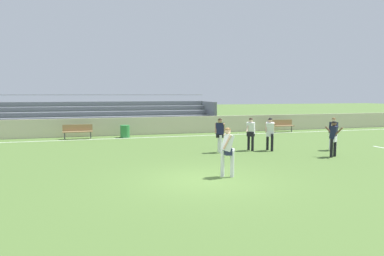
{
  "coord_description": "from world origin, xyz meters",
  "views": [
    {
      "loc": [
        -3.8,
        -10.97,
        2.81
      ],
      "look_at": [
        1.5,
        6.56,
        1.07
      ],
      "focal_mm": 33.66,
      "sensor_mm": 36.0,
      "label": 1
    }
  ],
  "objects_px": {
    "player_white_challenging": "(251,131)",
    "player_white_pressing_high": "(270,131)",
    "player_dark_on_ball": "(220,132)",
    "bleacher_stand": "(92,116)",
    "trash_bin": "(125,131)",
    "bench_near_bin": "(78,130)",
    "soccer_ball": "(233,150)",
    "bench_near_wall_gap": "(282,125)",
    "player_dark_deep_cover": "(333,131)",
    "player_dark_dropping_back": "(334,136)",
    "player_white_wide_left": "(228,148)"
  },
  "relations": [
    {
      "from": "bench_near_bin",
      "to": "player_white_challenging",
      "type": "xyz_separation_m",
      "value": [
        8.3,
        -7.39,
        0.43
      ]
    },
    {
      "from": "player_dark_on_ball",
      "to": "player_dark_dropping_back",
      "type": "xyz_separation_m",
      "value": [
        4.43,
        -2.58,
        -0.03
      ]
    },
    {
      "from": "bench_near_bin",
      "to": "trash_bin",
      "type": "relative_size",
      "value": 2.26
    },
    {
      "from": "trash_bin",
      "to": "player_dark_dropping_back",
      "type": "height_order",
      "value": "player_dark_dropping_back"
    },
    {
      "from": "player_white_pressing_high",
      "to": "soccer_ball",
      "type": "bearing_deg",
      "value": 179.03
    },
    {
      "from": "player_white_challenging",
      "to": "soccer_ball",
      "type": "height_order",
      "value": "player_white_challenging"
    },
    {
      "from": "bleacher_stand",
      "to": "player_dark_on_ball",
      "type": "bearing_deg",
      "value": -64.06
    },
    {
      "from": "bleacher_stand",
      "to": "trash_bin",
      "type": "height_order",
      "value": "bleacher_stand"
    },
    {
      "from": "trash_bin",
      "to": "player_white_wide_left",
      "type": "height_order",
      "value": "player_white_wide_left"
    },
    {
      "from": "player_white_challenging",
      "to": "player_dark_dropping_back",
      "type": "distance_m",
      "value": 3.86
    },
    {
      "from": "bleacher_stand",
      "to": "trash_bin",
      "type": "xyz_separation_m",
      "value": [
        1.95,
        -4.18,
        -0.79
      ]
    },
    {
      "from": "bench_near_bin",
      "to": "soccer_ball",
      "type": "distance_m",
      "value": 10.55
    },
    {
      "from": "bleacher_stand",
      "to": "player_dark_dropping_back",
      "type": "bearing_deg",
      "value": -54.6
    },
    {
      "from": "player_white_pressing_high",
      "to": "bench_near_bin",
      "type": "bearing_deg",
      "value": 139.99
    },
    {
      "from": "bleacher_stand",
      "to": "player_white_challenging",
      "type": "bearing_deg",
      "value": -57.34
    },
    {
      "from": "bleacher_stand",
      "to": "player_dark_on_ball",
      "type": "xyz_separation_m",
      "value": [
        5.64,
        -11.59,
        -0.2
      ]
    },
    {
      "from": "soccer_ball",
      "to": "player_dark_on_ball",
      "type": "bearing_deg",
      "value": 166.95
    },
    {
      "from": "player_white_wide_left",
      "to": "bleacher_stand",
      "type": "bearing_deg",
      "value": 103.83
    },
    {
      "from": "player_dark_on_ball",
      "to": "player_dark_dropping_back",
      "type": "bearing_deg",
      "value": -30.18
    },
    {
      "from": "bench_near_wall_gap",
      "to": "player_white_pressing_high",
      "type": "bearing_deg",
      "value": -124.34
    },
    {
      "from": "bench_near_wall_gap",
      "to": "player_white_wide_left",
      "type": "relative_size",
      "value": 1.07
    },
    {
      "from": "bleacher_stand",
      "to": "player_white_pressing_high",
      "type": "distance_m",
      "value": 14.36
    },
    {
      "from": "player_white_challenging",
      "to": "player_dark_deep_cover",
      "type": "bearing_deg",
      "value": -15.15
    },
    {
      "from": "bleacher_stand",
      "to": "trash_bin",
      "type": "bearing_deg",
      "value": -64.94
    },
    {
      "from": "bench_near_wall_gap",
      "to": "player_dark_on_ball",
      "type": "xyz_separation_m",
      "value": [
        -7.86,
        -7.54,
        0.44
      ]
    },
    {
      "from": "player_white_challenging",
      "to": "player_white_pressing_high",
      "type": "bearing_deg",
      "value": -19.97
    },
    {
      "from": "player_dark_deep_cover",
      "to": "bleacher_stand",
      "type": "bearing_deg",
      "value": 132.15
    },
    {
      "from": "bench_near_wall_gap",
      "to": "soccer_ball",
      "type": "relative_size",
      "value": 8.18
    },
    {
      "from": "bench_near_wall_gap",
      "to": "player_white_challenging",
      "type": "relative_size",
      "value": 1.1
    },
    {
      "from": "bench_near_wall_gap",
      "to": "bench_near_bin",
      "type": "distance_m",
      "value": 14.46
    },
    {
      "from": "player_dark_on_ball",
      "to": "player_white_wide_left",
      "type": "relative_size",
      "value": 0.98
    },
    {
      "from": "player_dark_dropping_back",
      "to": "player_white_pressing_high",
      "type": "relative_size",
      "value": 0.99
    },
    {
      "from": "bench_near_wall_gap",
      "to": "trash_bin",
      "type": "xyz_separation_m",
      "value": [
        -11.54,
        -0.12,
        -0.15
      ]
    },
    {
      "from": "bench_near_bin",
      "to": "soccer_ball",
      "type": "relative_size",
      "value": 8.18
    },
    {
      "from": "player_dark_deep_cover",
      "to": "bench_near_bin",
      "type": "bearing_deg",
      "value": 145.45
    },
    {
      "from": "player_white_pressing_high",
      "to": "player_white_wide_left",
      "type": "bearing_deg",
      "value": -131.98
    },
    {
      "from": "player_dark_on_ball",
      "to": "bleacher_stand",
      "type": "bearing_deg",
      "value": 115.94
    },
    {
      "from": "player_dark_on_ball",
      "to": "player_white_pressing_high",
      "type": "xyz_separation_m",
      "value": [
        2.59,
        -0.18,
        -0.01
      ]
    },
    {
      "from": "player_white_pressing_high",
      "to": "trash_bin",
      "type": "bearing_deg",
      "value": 129.56
    },
    {
      "from": "soccer_ball",
      "to": "player_dark_deep_cover",
      "type": "bearing_deg",
      "value": -8.88
    },
    {
      "from": "trash_bin",
      "to": "bench_near_wall_gap",
      "type": "bearing_deg",
      "value": 0.61
    },
    {
      "from": "player_dark_dropping_back",
      "to": "player_white_pressing_high",
      "type": "xyz_separation_m",
      "value": [
        -1.84,
        2.4,
        0.02
      ]
    },
    {
      "from": "trash_bin",
      "to": "player_white_pressing_high",
      "type": "bearing_deg",
      "value": -50.44
    },
    {
      "from": "bench_near_wall_gap",
      "to": "player_dark_on_ball",
      "type": "distance_m",
      "value": 10.9
    },
    {
      "from": "player_dark_on_ball",
      "to": "soccer_ball",
      "type": "bearing_deg",
      "value": -13.05
    },
    {
      "from": "bench_near_wall_gap",
      "to": "player_dark_on_ball",
      "type": "height_order",
      "value": "player_dark_on_ball"
    },
    {
      "from": "player_white_challenging",
      "to": "player_white_wide_left",
      "type": "bearing_deg",
      "value": -123.53
    },
    {
      "from": "bench_near_bin",
      "to": "player_dark_deep_cover",
      "type": "bearing_deg",
      "value": -34.55
    },
    {
      "from": "player_dark_dropping_back",
      "to": "soccer_ball",
      "type": "relative_size",
      "value": 7.34
    },
    {
      "from": "player_white_challenging",
      "to": "player_dark_dropping_back",
      "type": "xyz_separation_m",
      "value": [
        2.73,
        -2.72,
        -0.02
      ]
    }
  ]
}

